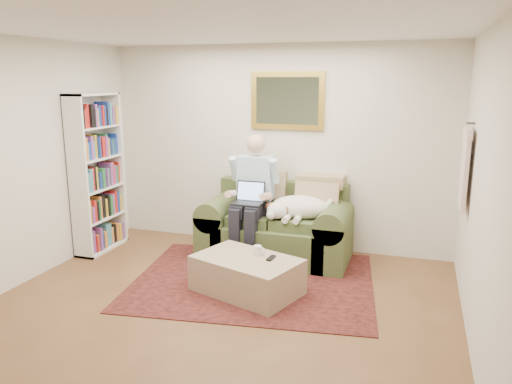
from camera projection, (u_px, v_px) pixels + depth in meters
The scene contains 12 objects.
room_shell at pixel (211, 179), 4.44m from camera, with size 4.51×5.00×2.61m.
rug at pixel (253, 281), 5.48m from camera, with size 2.57×2.06×0.01m, color black.
sofa at pixel (276, 233), 6.16m from camera, with size 1.80×0.92×1.08m.
seated_man at pixel (251, 199), 5.98m from camera, with size 0.59×0.85×1.52m, color #8CC4D8, non-canonical shape.
laptop at pixel (249, 197), 5.91m from camera, with size 0.35×0.28×0.25m.
sleeping_dog at pixel (300, 207), 5.89m from camera, with size 0.74×0.47×0.28m, color white, non-canonical shape.
ottoman at pixel (247, 275), 5.15m from camera, with size 1.05×0.67×0.38m, color tan.
coffee_mug at pixel (258, 250), 5.18m from camera, with size 0.08×0.08×0.10m, color white.
tv_remote at pixel (271, 258), 5.07m from camera, with size 0.05×0.15×0.02m, color black.
bookshelf at pixel (97, 173), 6.30m from camera, with size 0.28×0.80×2.00m, color white, non-canonical shape.
wall_mirror at pixel (287, 101), 6.23m from camera, with size 0.94×0.04×0.72m.
hanging_shirt at pixel (465, 164), 4.92m from camera, with size 0.06×0.52×0.90m, color beige, non-canonical shape.
Camera 1 is at (1.74, -3.66, 2.18)m, focal length 35.00 mm.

